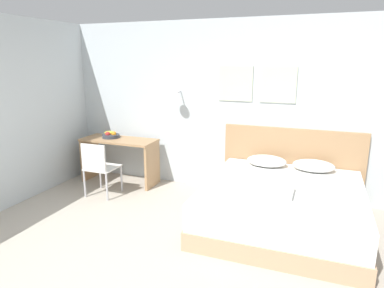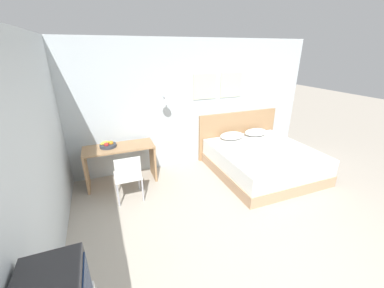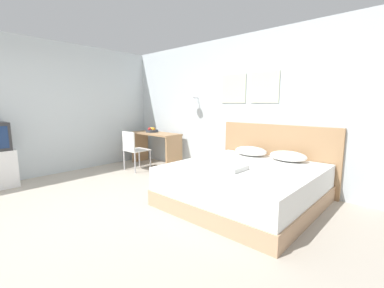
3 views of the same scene
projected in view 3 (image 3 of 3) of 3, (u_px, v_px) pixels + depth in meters
The scene contains 11 objects.
ground_plane at pixel (70, 222), 3.12m from camera, with size 24.00×24.00×0.00m, color #B2A899.
wall_back at pixel (220, 109), 5.12m from camera, with size 5.69×0.31×2.65m.
wall_left at pixel (6, 109), 4.57m from camera, with size 0.06×5.99×2.65m.
bed at pixel (244, 185), 3.68m from camera, with size 1.91×1.96×0.55m.
headboard at pixel (275, 156), 4.37m from camera, with size 2.03×0.06×1.08m.
pillow_left at pixel (251, 151), 4.38m from camera, with size 0.57×0.38×0.16m.
pillow_right at pixel (288, 156), 3.95m from camera, with size 0.57×0.38×0.16m.
folded_towel_near_foot at pixel (231, 167), 3.44m from camera, with size 0.36×0.36×0.06m.
desk at pixel (156, 142), 5.99m from camera, with size 1.27×0.52×0.76m.
desk_chair at pixel (133, 147), 5.46m from camera, with size 0.44×0.44×0.85m.
fruit_bowl at pixel (152, 130), 6.10m from camera, with size 0.30×0.30×0.11m.
Camera 3 is at (3.08, -1.17, 1.41)m, focal length 24.00 mm.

